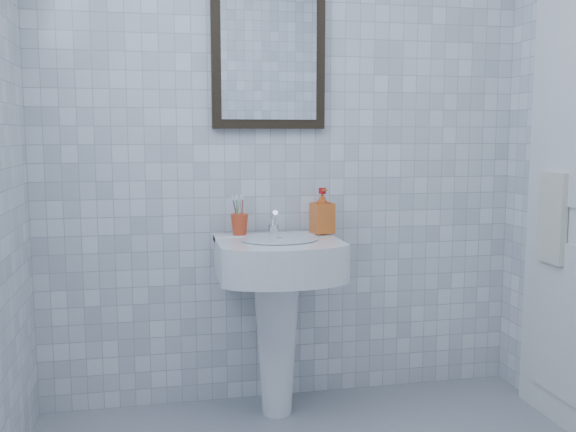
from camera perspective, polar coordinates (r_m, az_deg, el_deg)
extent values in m
cube|color=white|center=(2.89, -0.22, 7.96)|extent=(2.20, 0.02, 2.50)
cone|color=white|center=(2.83, -1.02, -11.15)|extent=(0.20, 0.20, 0.64)
cube|color=white|center=(2.69, -0.85, -3.76)|extent=(0.51, 0.37, 0.16)
cube|color=white|center=(2.82, -1.40, -1.85)|extent=(0.51, 0.09, 0.03)
cylinder|color=white|center=(2.65, -0.75, -2.04)|extent=(0.32, 0.32, 0.01)
cylinder|color=silver|center=(2.79, -1.31, -1.19)|extent=(0.04, 0.04, 0.04)
cylinder|color=silver|center=(2.77, -1.27, -0.13)|extent=(0.02, 0.09, 0.07)
cylinder|color=silver|center=(2.80, -1.38, -0.41)|extent=(0.03, 0.05, 0.08)
imported|color=red|center=(2.82, 3.06, 0.47)|extent=(0.10, 0.11, 0.20)
cube|color=black|center=(2.88, -1.74, 13.94)|extent=(0.50, 0.04, 0.62)
cube|color=white|center=(2.86, -1.67, 13.99)|extent=(0.42, 0.00, 0.54)
torus|color=silver|center=(2.88, 22.97, 3.41)|extent=(0.01, 0.18, 0.18)
cube|color=white|center=(2.88, 22.46, -0.16)|extent=(0.03, 0.16, 0.38)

